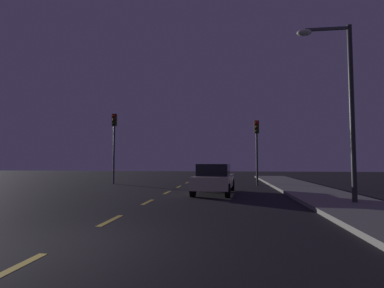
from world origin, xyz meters
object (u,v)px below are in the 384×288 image
object	(u,v)px
traffic_signal_left	(114,135)
traffic_signal_right	(257,140)
car_stopped_ahead	(214,179)
street_lamp_right	(342,95)

from	to	relation	value
traffic_signal_left	traffic_signal_right	size ratio (longest dim) A/B	1.15
traffic_signal_left	traffic_signal_right	xyz separation A→B (m)	(10.44, -0.00, -0.44)
traffic_signal_left	car_stopped_ahead	world-z (taller)	traffic_signal_left
traffic_signal_left	car_stopped_ahead	distance (m)	10.15
traffic_signal_right	street_lamp_right	distance (m)	9.93
street_lamp_right	traffic_signal_right	bearing A→B (deg)	103.18
traffic_signal_right	street_lamp_right	size ratio (longest dim) A/B	0.67
traffic_signal_left	traffic_signal_right	bearing A→B (deg)	-0.01
street_lamp_right	traffic_signal_left	bearing A→B (deg)	142.82
traffic_signal_right	car_stopped_ahead	distance (m)	6.94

